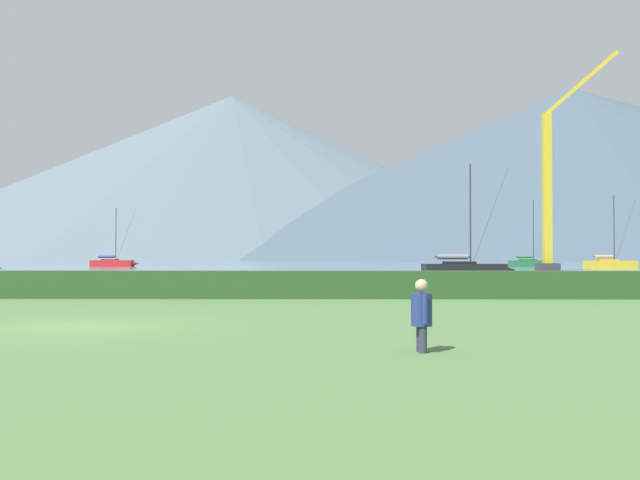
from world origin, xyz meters
name	(u,v)px	position (x,y,z in m)	size (l,w,h in m)	color
ground_plane	(81,327)	(0.00, 0.00, 0.00)	(1000.00, 1000.00, 0.00)	#517A42
harbor_water	(305,262)	(0.00, 137.00, 0.00)	(320.00, 246.00, 0.00)	slate
hedge_line	(181,284)	(0.00, 11.00, 0.52)	(80.00, 1.20, 1.05)	#284C23
sailboat_slip_0	(465,269)	(15.90, 38.47, 0.59)	(7.21, 2.59, 8.60)	black
sailboat_slip_1	(113,263)	(-24.62, 82.65, 0.55)	(6.59, 1.99, 8.18)	red
sailboat_slip_3	(611,264)	(39.35, 70.78, 0.57)	(6.96, 2.74, 8.84)	gold
sailboat_slip_4	(531,263)	(33.05, 82.91, 0.55)	(6.59, 2.47, 9.18)	#236B38
person_seated_viewer	(422,312)	(7.34, -4.22, 0.69)	(0.36, 0.57, 1.25)	#2D3347
dock_crane	(550,197)	(27.78, 56.36, 7.50)	(8.28, 2.00, 22.33)	#333338
distant_hill_west_ridge	(231,177)	(-46.62, 354.37, 41.96)	(344.89, 344.89, 83.91)	slate
distant_hill_central_peak	(574,173)	(107.41, 287.39, 35.90)	(329.86, 329.86, 71.79)	#425666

